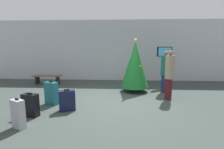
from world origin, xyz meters
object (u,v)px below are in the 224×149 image
Objects in this scene: holiday_tree at (135,65)px; suitcase_1 at (67,101)px; traveller_0 at (169,74)px; suitcase_0 at (30,105)px; flight_info_kiosk at (164,59)px; waiting_bench at (47,77)px; suitcase_2 at (51,93)px; suitcase_3 at (18,114)px; traveller_1 at (165,71)px.

holiday_tree is 3.34m from suitcase_1.
suitcase_0 is at bearing -157.57° from traveller_0.
flight_info_kiosk is 1.33× the size of waiting_bench.
flight_info_kiosk is 2.81× the size of suitcase_0.
suitcase_1 is 0.91m from suitcase_2.
suitcase_2 is (-2.93, -1.80, -0.79)m from holiday_tree.
traveller_0 is (-0.37, -2.27, -0.38)m from flight_info_kiosk.
suitcase_3 is at bearing -73.67° from waiting_bench.
suitcase_3 is (-3.03, -3.49, -0.82)m from holiday_tree.
waiting_bench is at bearing 121.74° from suitcase_1.
suitcase_2 is at bearing 80.73° from suitcase_0.
suitcase_1 is (-3.47, -2.27, -0.61)m from traveller_1.
flight_info_kiosk is at bearing 43.53° from suitcase_1.
waiting_bench is 2.16× the size of suitcase_1.
holiday_tree is 1.26× the size of traveller_0.
suitcase_0 is 0.85× the size of suitcase_2.
waiting_bench is 1.81× the size of suitcase_2.
suitcase_2 is (-4.09, -0.74, -0.58)m from traveller_0.
waiting_bench is 5.82m from traveller_1.
traveller_1 is 5.50m from suitcase_3.
suitcase_1 is at bearing -37.45° from suitcase_2.
flight_info_kiosk reaches higher than suitcase_3.
traveller_0 is 0.99m from traveller_1.
traveller_1 is 4.56m from suitcase_2.
flight_info_kiosk is (1.52, 1.21, 0.16)m from holiday_tree.
traveller_0 is 3.66m from suitcase_1.
traveller_1 reaches higher than suitcase_2.
traveller_1 is 2.58× the size of suitcase_0.
waiting_bench is (-4.40, 1.18, -0.82)m from holiday_tree.
suitcase_2 reaches higher than suitcase_3.
suitcase_0 reaches higher than waiting_bench.
suitcase_2 is at bearing 86.72° from suitcase_3.
waiting_bench is 1.95× the size of suitcase_3.
suitcase_1 is (0.88, 0.47, -0.01)m from suitcase_0.
holiday_tree is 1.58m from traveller_0.
holiday_tree is 4.62m from waiting_bench.
holiday_tree reaches higher than traveller_1.
waiting_bench is 4.20m from suitcase_0.
flight_info_kiosk is at bearing 41.03° from suitcase_0.
traveller_1 is (-0.27, -1.29, -0.41)m from flight_info_kiosk.
holiday_tree is 4.69m from suitcase_3.
suitcase_1 is at bearing -146.87° from traveller_1.
traveller_0 is at bearing -95.97° from traveller_1.
flight_info_kiosk is at bearing 33.97° from suitcase_2.
flight_info_kiosk is at bearing 0.23° from waiting_bench.
suitcase_3 is (-4.55, -4.69, -0.99)m from flight_info_kiosk.
suitcase_1 is 0.84× the size of suitcase_2.
suitcase_3 is (1.37, -4.67, -0.01)m from waiting_bench.
suitcase_1 is at bearing -159.12° from traveller_0.
holiday_tree reaches higher than suitcase_2.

